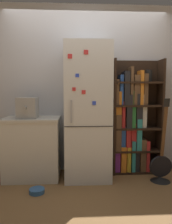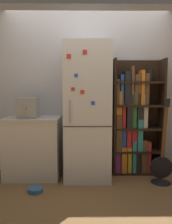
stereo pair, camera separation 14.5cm
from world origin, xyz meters
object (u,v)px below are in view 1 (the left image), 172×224
Objects in this scene: refrigerator at (87,112)px; guitar at (161,169)px; bookshelf at (132,121)px; espresso_machine at (28,108)px; pet_bowl at (37,191)px.

refrigerator is 1.32m from guitar.
guitar is at bearing -52.81° from bookshelf.
refrigerator is at bearing 167.55° from guitar.
pet_bowl is at bearing -68.68° from espresso_machine.
guitar is (1.03, -0.23, -0.80)m from refrigerator.
pet_bowl is at bearing -153.99° from bookshelf.
espresso_machine is at bearing -179.31° from refrigerator.
refrigerator is 0.76m from bookshelf.
pet_bowl is (-0.66, -0.49, -0.94)m from refrigerator.
refrigerator reaches higher than guitar.
bookshelf is at bearing 14.13° from refrigerator.
bookshelf is at bearing 26.01° from pet_bowl.
bookshelf is at bearing 127.19° from guitar.
guitar is at bearing -6.57° from espresso_machine.
bookshelf is 4.72× the size of espresso_machine.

